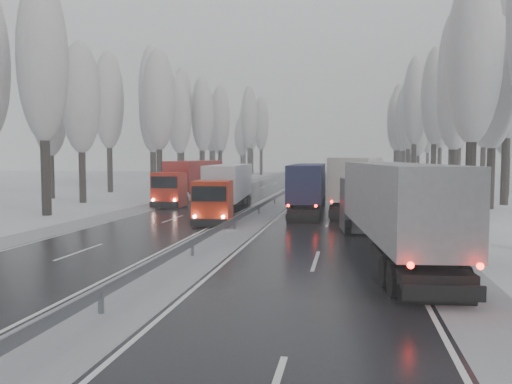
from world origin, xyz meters
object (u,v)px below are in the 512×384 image
(box_truck_distant, at_px, (347,172))
(truck_red_white, at_px, (228,185))
(truck_cream_box, at_px, (361,180))
(truck_grey_tarp, at_px, (388,202))
(truck_red_red, at_px, (193,178))
(truck_blue_box, at_px, (309,184))

(box_truck_distant, height_order, truck_red_white, truck_red_white)
(truck_cream_box, height_order, truck_red_white, truck_cream_box)
(truck_grey_tarp, relative_size, truck_cream_box, 0.95)
(truck_red_red, bearing_deg, truck_red_white, -60.02)
(truck_blue_box, bearing_deg, truck_cream_box, 15.85)
(box_truck_distant, bearing_deg, truck_red_white, -100.31)
(truck_red_white, relative_size, truck_red_red, 0.95)
(truck_blue_box, xyz_separation_m, truck_red_white, (-5.81, -2.62, -0.03))
(truck_blue_box, relative_size, truck_red_white, 1.01)
(truck_blue_box, height_order, truck_cream_box, truck_cream_box)
(truck_grey_tarp, xyz_separation_m, truck_blue_box, (-4.71, 16.97, -0.17))
(truck_grey_tarp, distance_m, truck_blue_box, 17.61)
(truck_cream_box, bearing_deg, box_truck_distant, 99.04)
(truck_red_white, bearing_deg, truck_grey_tarp, -59.44)
(truck_cream_box, xyz_separation_m, box_truck_distant, (-1.27, 48.42, -0.91))
(truck_cream_box, distance_m, box_truck_distant, 48.44)
(truck_grey_tarp, relative_size, truck_red_red, 1.04)
(truck_blue_box, height_order, box_truck_distant, truck_blue_box)
(box_truck_distant, relative_size, truck_red_red, 0.54)
(truck_grey_tarp, distance_m, box_truck_distant, 66.64)
(truck_red_red, bearing_deg, truck_grey_tarp, -56.84)
(box_truck_distant, relative_size, truck_red_white, 0.57)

